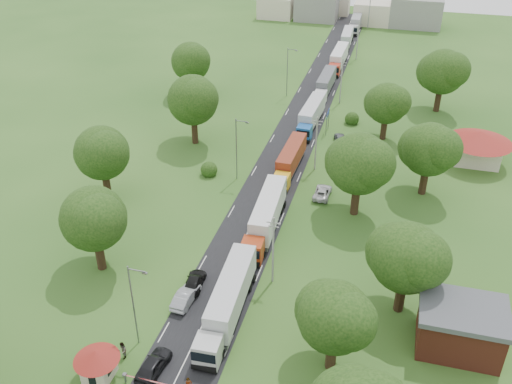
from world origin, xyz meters
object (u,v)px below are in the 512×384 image
(truck_0, at_px, (228,300))
(car_lane_mid, at_px, (186,297))
(car_lane_front, at_px, (153,365))
(info_sign, at_px, (328,117))
(guard_booth, at_px, (97,361))
(boom_barrier, at_px, (155,383))

(truck_0, height_order, car_lane_mid, truck_0)
(car_lane_front, bearing_deg, car_lane_mid, -80.72)
(info_sign, height_order, truck_0, truck_0)
(truck_0, distance_m, car_lane_mid, 5.60)
(guard_booth, height_order, car_lane_mid, guard_booth)
(boom_barrier, distance_m, info_sign, 60.39)
(truck_0, xyz_separation_m, car_lane_front, (-4.78, -9.04, -1.48))
(boom_barrier, height_order, car_lane_front, car_lane_front)
(truck_0, xyz_separation_m, car_lane_mid, (-5.32, 0.93, -1.50))
(boom_barrier, xyz_separation_m, guard_booth, (-5.84, -0.00, 1.27))
(boom_barrier, xyz_separation_m, car_lane_front, (-1.11, 2.03, -0.07))
(car_lane_mid, bearing_deg, guard_booth, 74.69)
(car_lane_mid, bearing_deg, boom_barrier, 101.77)
(car_lane_front, bearing_deg, guard_booth, 29.47)
(boom_barrier, xyz_separation_m, car_lane_mid, (-1.64, 12.00, -0.09))
(guard_booth, xyz_separation_m, truck_0, (9.52, 11.08, 0.14))
(boom_barrier, height_order, truck_0, truck_0)
(info_sign, relative_size, truck_0, 0.26)
(guard_booth, relative_size, car_lane_front, 0.91)
(info_sign, xyz_separation_m, car_lane_front, (-7.67, -57.97, -2.18))
(boom_barrier, distance_m, car_lane_mid, 12.11)
(truck_0, distance_m, car_lane_front, 10.34)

